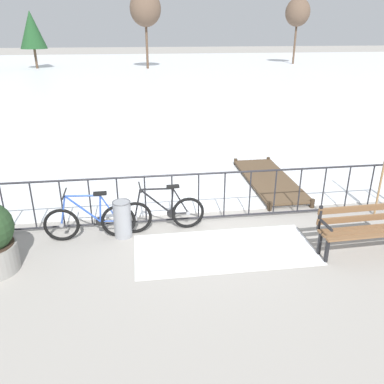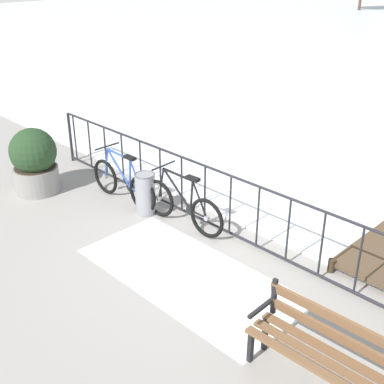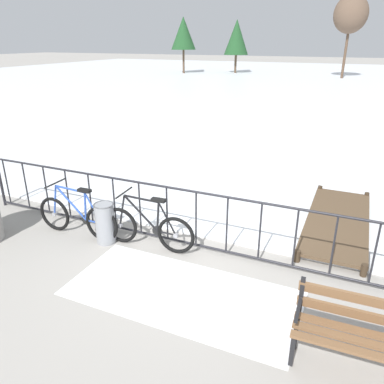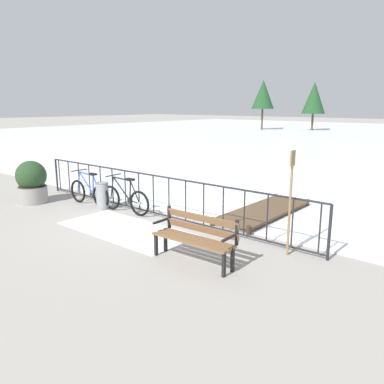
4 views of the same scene
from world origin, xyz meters
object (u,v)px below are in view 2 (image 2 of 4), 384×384
Objects in this scene: bicycle_near_railing at (182,206)px; bicycle_second at (123,183)px; park_bench at (327,348)px; trash_bin at (145,193)px; planter_with_shrub at (34,161)px.

bicycle_near_railing is 1.37m from bicycle_second.
park_bench is 2.21× the size of trash_bin.
trash_bin is at bearing 22.55° from planter_with_shrub.
bicycle_second is at bearing -179.48° from trash_bin.
planter_with_shrub reaches higher than park_bench.
planter_with_shrub is (-2.88, -1.01, 0.24)m from bicycle_near_railing.
park_bench is 1.32× the size of planter_with_shrub.
bicycle_near_railing is 1.40× the size of planter_with_shrub.
bicycle_near_railing is at bearing 19.34° from planter_with_shrub.
bicycle_second is (-1.37, -0.14, 0.00)m from bicycle_near_railing.
trash_bin is (-4.22, 1.16, -0.14)m from park_bench.
bicycle_near_railing is 1.00× the size of bicycle_second.
bicycle_second is 4.96m from park_bench.
bicycle_second is at bearing 29.96° from planter_with_shrub.
bicycle_second reaches higher than trash_bin.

